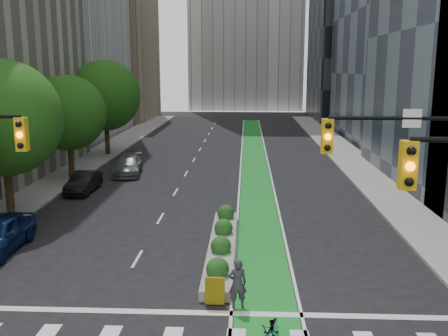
# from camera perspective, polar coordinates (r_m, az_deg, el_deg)

# --- Properties ---
(ground) EXTENTS (160.00, 160.00, 0.00)m
(ground) POSITION_cam_1_polar(r_m,az_deg,el_deg) (16.90, -5.73, -18.00)
(ground) COLOR black
(ground) RESTS_ON ground
(sidewalk_left) EXTENTS (3.60, 90.00, 0.15)m
(sidewalk_left) POSITION_cam_1_polar(r_m,az_deg,el_deg) (42.77, -16.66, -0.12)
(sidewalk_left) COLOR gray
(sidewalk_left) RESTS_ON ground
(sidewalk_right) EXTENTS (3.60, 90.00, 0.15)m
(sidewalk_right) POSITION_cam_1_polar(r_m,az_deg,el_deg) (41.50, 15.82, -0.41)
(sidewalk_right) COLOR gray
(sidewalk_right) RESTS_ON ground
(bike_lane_paint) EXTENTS (2.20, 70.00, 0.01)m
(bike_lane_paint) POSITION_cam_1_polar(r_m,az_deg,el_deg) (45.32, 3.48, 0.89)
(bike_lane_paint) COLOR #188427
(bike_lane_paint) RESTS_ON ground
(building_tan_far) EXTENTS (14.00, 16.00, 26.00)m
(building_tan_far) POSITION_cam_1_polar(r_m,az_deg,el_deg) (83.70, -13.26, 14.37)
(building_tan_far) COLOR tan
(building_tan_far) RESTS_ON ground
(building_dark_end) EXTENTS (14.00, 18.00, 28.00)m
(building_dark_end) POSITION_cam_1_polar(r_m,az_deg,el_deg) (84.63, 15.21, 14.93)
(building_dark_end) COLOR black
(building_dark_end) RESTS_ON ground
(tree_mid) EXTENTS (6.40, 6.40, 8.78)m
(tree_mid) POSITION_cam_1_polar(r_m,az_deg,el_deg) (29.80, -23.96, 5.22)
(tree_mid) COLOR black
(tree_mid) RESTS_ON ground
(tree_midfar) EXTENTS (5.60, 5.60, 7.76)m
(tree_midfar) POSITION_cam_1_polar(r_m,az_deg,el_deg) (39.02, -17.39, 6.01)
(tree_midfar) COLOR black
(tree_midfar) RESTS_ON ground
(tree_far) EXTENTS (6.60, 6.60, 9.00)m
(tree_far) POSITION_cam_1_polar(r_m,az_deg,el_deg) (48.47, -13.43, 8.06)
(tree_far) COLOR black
(tree_far) RESTS_ON ground
(median_planter) EXTENTS (1.20, 10.26, 1.10)m
(median_planter) POSITION_cam_1_polar(r_m,az_deg,el_deg) (23.02, -0.22, -8.68)
(median_planter) COLOR gray
(median_planter) RESTS_ON ground
(bicycle) EXTENTS (1.00, 1.77, 0.88)m
(bicycle) POSITION_cam_1_polar(r_m,az_deg,el_deg) (15.94, 5.38, -18.10)
(bicycle) COLOR gray
(bicycle) RESTS_ON ground
(cyclist) EXTENTS (0.73, 0.56, 1.80)m
(cyclist) POSITION_cam_1_polar(r_m,az_deg,el_deg) (17.82, 1.55, -13.06)
(cyclist) COLOR #332F38
(cyclist) RESTS_ON ground
(parked_car_left_mid) EXTENTS (1.48, 4.13, 1.36)m
(parked_car_left_mid) POSITION_cam_1_polar(r_m,az_deg,el_deg) (34.91, -15.76, -1.59)
(parked_car_left_mid) COLOR black
(parked_car_left_mid) RESTS_ON ground
(parked_car_left_far) EXTENTS (2.57, 5.12, 1.43)m
(parked_car_left_far) POSITION_cam_1_polar(r_m,az_deg,el_deg) (39.84, -10.90, 0.27)
(parked_car_left_far) COLOR slate
(parked_car_left_far) RESTS_ON ground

